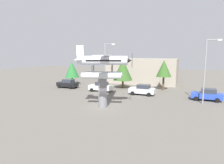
% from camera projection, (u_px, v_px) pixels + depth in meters
% --- Properties ---
extents(ground_plane, '(140.00, 140.00, 0.00)m').
position_uv_depth(ground_plane, '(103.00, 107.00, 24.68)').
color(ground_plane, '#605B54').
extents(display_pedestal, '(1.10, 1.10, 3.78)m').
position_uv_depth(display_pedestal, '(103.00, 92.00, 24.41)').
color(display_pedestal, slate).
rests_on(display_pedestal, ground).
extents(floatplane_monument, '(7.19, 10.27, 4.00)m').
position_uv_depth(floatplane_monument, '(103.00, 64.00, 23.89)').
color(floatplane_monument, silver).
rests_on(floatplane_monument, display_pedestal).
extents(car_near_black, '(4.20, 2.02, 1.76)m').
position_uv_depth(car_near_black, '(68.00, 84.00, 38.60)').
color(car_near_black, black).
rests_on(car_near_black, ground).
extents(car_mid_white, '(4.20, 2.02, 1.76)m').
position_uv_depth(car_mid_white, '(101.00, 87.00, 34.95)').
color(car_mid_white, white).
rests_on(car_mid_white, ground).
extents(car_far_silver, '(4.20, 2.02, 1.76)m').
position_uv_depth(car_far_silver, '(142.00, 90.00, 31.95)').
color(car_far_silver, silver).
rests_on(car_far_silver, ground).
extents(car_distant_blue, '(4.20, 2.02, 1.76)m').
position_uv_depth(car_distant_blue, '(207.00, 95.00, 28.07)').
color(car_distant_blue, '#2847B7').
rests_on(car_distant_blue, ground).
extents(streetlight_primary, '(1.84, 0.28, 8.40)m').
position_uv_depth(streetlight_primary, '(106.00, 66.00, 31.55)').
color(streetlight_primary, gray).
rests_on(streetlight_primary, ground).
extents(streetlight_secondary, '(1.84, 0.28, 8.64)m').
position_uv_depth(streetlight_secondary, '(207.00, 67.00, 25.58)').
color(streetlight_secondary, gray).
rests_on(streetlight_secondary, ground).
extents(storefront_building, '(15.84, 5.86, 5.70)m').
position_uv_depth(storefront_building, '(141.00, 71.00, 44.58)').
color(storefront_building, '#9E9384').
rests_on(storefront_building, ground).
extents(tree_west, '(3.12, 3.12, 5.05)m').
position_uv_depth(tree_west, '(72.00, 70.00, 43.04)').
color(tree_west, brown).
rests_on(tree_west, ground).
extents(tree_east, '(3.80, 3.80, 5.84)m').
position_uv_depth(tree_east, '(123.00, 69.00, 38.06)').
color(tree_east, brown).
rests_on(tree_east, ground).
extents(tree_center_back, '(2.77, 2.77, 5.64)m').
position_uv_depth(tree_center_back, '(164.00, 69.00, 35.61)').
color(tree_center_back, brown).
rests_on(tree_center_back, ground).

